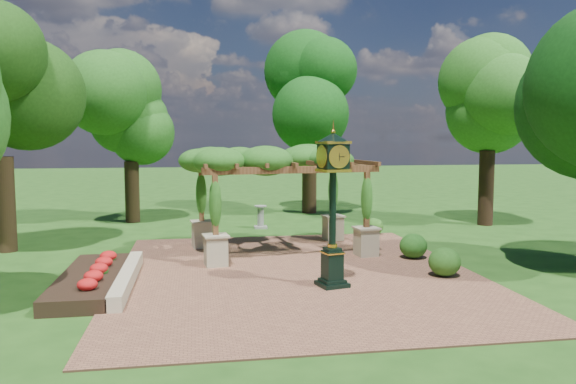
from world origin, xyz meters
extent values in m
plane|color=#1E4714|center=(0.00, 0.00, 0.00)|extent=(120.00, 120.00, 0.00)
cube|color=brown|center=(0.00, 1.00, 0.02)|extent=(10.00, 12.00, 0.04)
cube|color=#C6B793|center=(-4.60, 0.50, 0.20)|extent=(0.35, 5.00, 0.40)
cube|color=red|center=(-5.50, 0.50, 0.18)|extent=(1.50, 5.00, 0.36)
cube|color=black|center=(0.65, -0.56, 0.09)|extent=(0.85, 0.85, 0.11)
cube|color=black|center=(0.65, -0.56, 0.57)|extent=(0.53, 0.53, 0.79)
cube|color=gold|center=(0.65, -0.56, 0.92)|extent=(0.60, 0.60, 0.04)
cylinder|color=black|center=(0.65, -0.56, 2.07)|extent=(0.21, 0.21, 2.03)
cube|color=black|center=(0.65, -0.56, 3.39)|extent=(0.75, 0.75, 0.62)
cylinder|color=silver|center=(0.73, -0.87, 3.39)|extent=(0.52, 0.15, 0.53)
cone|color=black|center=(0.65, -0.56, 3.87)|extent=(0.96, 0.96, 0.22)
sphere|color=gold|center=(0.65, -0.56, 4.01)|extent=(0.12, 0.12, 0.12)
cube|color=tan|center=(-2.23, 2.30, 0.48)|extent=(0.72, 0.72, 0.88)
cube|color=brown|center=(-2.23, 2.30, 1.88)|extent=(0.18, 0.18, 1.82)
cube|color=tan|center=(2.65, 2.93, 0.48)|extent=(0.72, 0.72, 0.88)
cube|color=brown|center=(2.65, 2.93, 1.88)|extent=(0.18, 0.18, 1.82)
cube|color=tan|center=(-2.61, 5.22, 0.48)|extent=(0.72, 0.72, 0.88)
cube|color=brown|center=(-2.61, 5.22, 1.88)|extent=(0.18, 0.18, 1.82)
cube|color=tan|center=(2.27, 5.85, 0.48)|extent=(0.72, 0.72, 0.88)
cube|color=brown|center=(2.27, 5.85, 1.88)|extent=(0.18, 0.18, 1.82)
cube|color=brown|center=(0.21, 2.61, 2.87)|extent=(5.67, 0.87, 0.22)
cube|color=brown|center=(-0.17, 5.54, 2.87)|extent=(5.67, 0.87, 0.22)
ellipsoid|color=#245819|center=(0.02, 4.07, 3.13)|extent=(6.11, 4.24, 0.98)
cube|color=gray|center=(-0.08, 9.21, 0.05)|extent=(0.56, 0.56, 0.10)
cylinder|color=gray|center=(-0.08, 9.21, 0.49)|extent=(0.28, 0.28, 0.89)
cylinder|color=gray|center=(-0.08, 9.21, 0.95)|extent=(0.53, 0.53, 0.05)
ellipsoid|color=#275A19|center=(3.97, -0.04, 0.44)|extent=(1.03, 1.03, 0.79)
ellipsoid|color=#215718|center=(4.01, 2.31, 0.43)|extent=(1.14, 1.14, 0.78)
ellipsoid|color=#2A5819|center=(4.15, 6.71, 0.37)|extent=(0.79, 0.79, 0.65)
cylinder|color=#362615|center=(-9.16, 5.75, 1.61)|extent=(0.65, 0.65, 3.23)
cylinder|color=#322413|center=(-5.66, 11.95, 1.39)|extent=(0.65, 0.65, 2.79)
ellipsoid|color=#215418|center=(-5.66, 11.95, 4.99)|extent=(3.53, 3.53, 4.40)
cylinder|color=#382516|center=(2.98, 13.80, 1.71)|extent=(0.74, 0.74, 3.41)
ellipsoid|color=#114310|center=(2.98, 13.80, 6.11)|extent=(3.96, 3.96, 5.39)
cylinder|color=black|center=(9.86, 8.49, 1.65)|extent=(0.66, 0.66, 3.30)
ellipsoid|color=#27601B|center=(9.86, 8.49, 5.91)|extent=(3.94, 3.94, 5.21)
camera|label=1|loc=(-2.79, -14.37, 3.86)|focal=35.00mm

